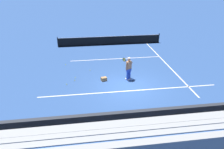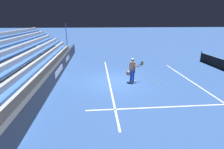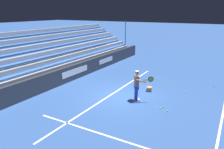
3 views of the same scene
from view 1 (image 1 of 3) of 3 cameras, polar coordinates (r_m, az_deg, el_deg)
name	(u,v)px [view 1 (image 1 of 3)]	position (r m, az deg, el deg)	size (l,w,h in m)	color
ground_plane	(129,87)	(15.03, 4.37, -3.34)	(160.00, 160.00, 0.00)	#2D5193
court_baseline_white	(130,91)	(14.60, 4.78, -4.26)	(12.00, 0.10, 0.01)	white
court_sideline_white	(165,62)	(19.66, 13.70, 3.07)	(0.10, 12.00, 0.01)	white
court_service_line_white	(116,59)	(19.94, 1.06, 4.13)	(8.22, 0.10, 0.01)	white
back_wall_sponsor_board	(147,119)	(11.17, 9.20, -11.45)	(23.50, 0.25, 1.10)	#2D333D
tennis_player	(129,68)	(15.70, 4.34, 1.59)	(0.60, 1.06, 1.71)	blue
ball_box_cardboard	(104,79)	(15.84, -2.14, -1.18)	(0.40, 0.30, 0.26)	#A87F51
tennis_ball_on_baseline	(75,78)	(16.49, -9.56, -0.81)	(0.07, 0.07, 0.07)	#CCE533
tennis_ball_near_player	(127,70)	(17.50, 3.81, 1.09)	(0.07, 0.07, 0.07)	#CCE533
tennis_ball_by_box	(129,68)	(17.87, 4.59, 1.58)	(0.07, 0.07, 0.07)	#CCE533
tennis_ball_stray_back	(129,71)	(17.47, 4.50, 1.02)	(0.07, 0.07, 0.07)	#CCE533
tennis_ball_far_left	(90,70)	(17.60, -5.75, 1.16)	(0.07, 0.07, 0.07)	#CCE533
tennis_ball_far_right	(66,64)	(19.01, -12.01, 2.58)	(0.07, 0.07, 0.07)	#CCE533
tennis_ball_midcourt	(75,80)	(16.07, -9.76, -1.53)	(0.07, 0.07, 0.07)	#CCE533
tennis_ball_toward_net	(67,84)	(15.65, -11.74, -2.48)	(0.07, 0.07, 0.07)	#CCE533
tennis_net	(110,40)	(23.80, -0.58, 8.90)	(11.09, 0.09, 1.07)	#33383D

